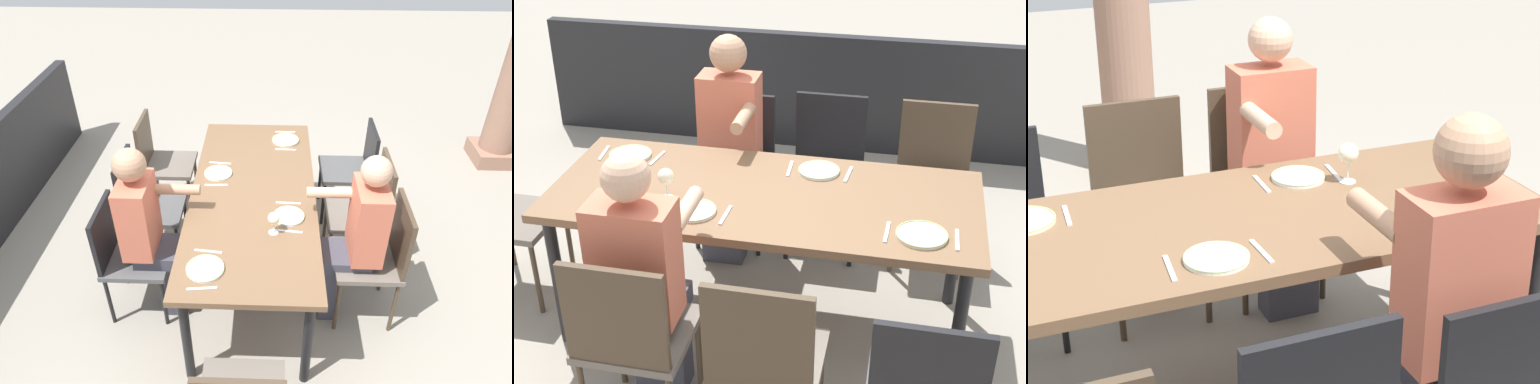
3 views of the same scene
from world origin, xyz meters
TOP-DOWN VIEW (x-y plane):
  - dining_table at (0.00, 0.00)m, footprint 2.07×0.88m
  - chair_mid_north at (-0.19, 0.86)m, footprint 0.44×0.44m
  - chair_east_north at (0.36, 0.86)m, footprint 0.44×0.44m
  - diner_woman_green at (0.36, 0.68)m, footprint 0.34×0.49m
  - diner_man_white at (0.36, -0.66)m, footprint 0.34×0.49m
  - spoon_0 at (-0.60, 0.24)m, footprint 0.02×0.17m
  - plate_1 at (-0.23, -0.27)m, footprint 0.21×0.21m
  - fork_1 at (-0.38, -0.27)m, footprint 0.03×0.17m
  - spoon_1 at (-0.08, -0.27)m, footprint 0.02×0.17m
  - plate_2 at (0.27, 0.25)m, footprint 0.21×0.21m
  - wine_glass_2 at (0.44, 0.15)m, footprint 0.08×0.08m
  - fork_2 at (0.12, 0.25)m, footprint 0.02×0.17m
  - spoon_2 at (0.42, 0.25)m, footprint 0.04×0.17m
  - plate_3 at (0.78, -0.24)m, footprint 0.22×0.22m
  - fork_3 at (0.63, -0.24)m, footprint 0.04×0.17m
  - spoon_3 at (0.93, -0.24)m, footprint 0.04×0.17m

SIDE VIEW (x-z plane):
  - chair_mid_north at x=-0.19m, z-range 0.06..0.99m
  - chair_east_north at x=0.36m, z-range 0.08..1.02m
  - diner_woman_green at x=0.36m, z-range 0.04..1.33m
  - dining_table at x=0.00m, z-range 0.32..1.09m
  - diner_man_white at x=0.36m, z-range 0.05..1.36m
  - spoon_0 at x=-0.60m, z-range 0.77..0.78m
  - fork_1 at x=-0.38m, z-range 0.77..0.78m
  - spoon_1 at x=-0.08m, z-range 0.77..0.78m
  - fork_2 at x=0.12m, z-range 0.77..0.78m
  - spoon_2 at x=0.42m, z-range 0.77..0.78m
  - fork_3 at x=0.63m, z-range 0.77..0.78m
  - spoon_3 at x=0.93m, z-range 0.77..0.78m
  - plate_3 at x=0.78m, z-range 0.77..0.79m
  - plate_1 at x=-0.23m, z-range 0.77..0.79m
  - plate_2 at x=0.27m, z-range 0.77..0.79m
  - wine_glass_2 at x=0.44m, z-range 0.80..0.96m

